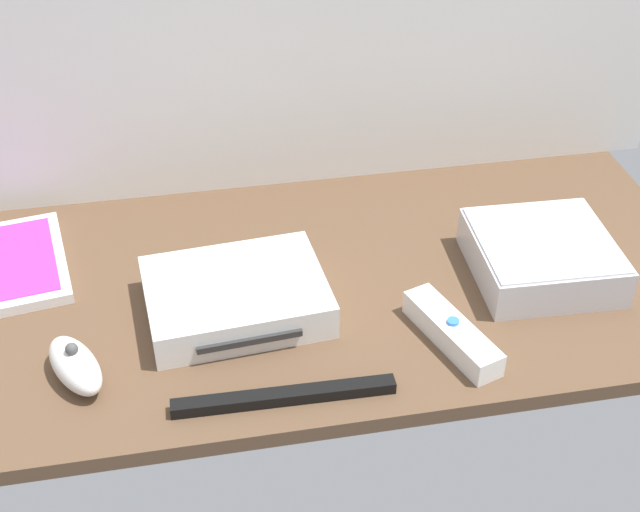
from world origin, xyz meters
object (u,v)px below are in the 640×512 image
Objects in this scene: game_console at (236,297)px; remote_nunchuk at (75,365)px; game_case at (10,265)px; mini_computer at (542,256)px; sensor_bar at (284,396)px; remote_wand at (452,333)px.

remote_nunchuk is (-18.43, -8.32, -0.16)cm from game_console.
remote_nunchuk is (8.98, -21.80, 1.28)cm from game_case.
sensor_bar is at bearing -155.18° from mini_computer.
game_case is 0.87× the size of sensor_bar.
mini_computer is 1.16× the size of remote_wand.
game_case is at bearing 87.11° from remote_nunchuk.
remote_wand reaches higher than sensor_bar.
remote_wand is at bearing -27.82° from remote_nunchuk.
remote_wand is at bearing -144.61° from mini_computer.
sensor_bar is at bearing -82.74° from game_console.
game_case is (-65.97, 13.00, -1.88)cm from mini_computer.
game_console is 38.57cm from mini_computer.
sensor_bar is (-35.25, -16.30, -1.94)cm from mini_computer.
mini_computer is 0.85× the size of game_case.
mini_computer is (38.56, 0.48, 0.44)cm from game_console.
remote_wand is 0.63× the size of sensor_bar.
game_console is at bearing 138.03° from remote_wand.
mini_computer reaches higher than game_case.
remote_wand is (-15.02, -10.67, -1.13)cm from mini_computer.
game_case is 1.38× the size of remote_wand.
sensor_bar is (30.72, -29.30, -0.06)cm from game_case.
mini_computer is at bearing -20.02° from game_case.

